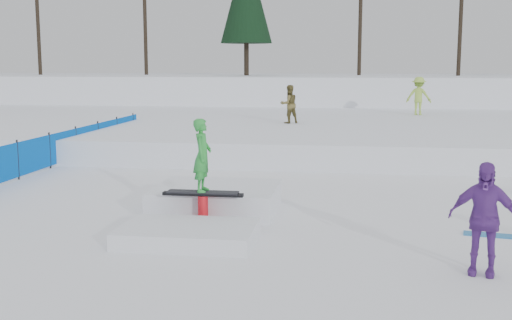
# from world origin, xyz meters

# --- Properties ---
(ground) EXTENTS (120.00, 120.00, 0.00)m
(ground) POSITION_xyz_m (0.00, 0.00, 0.00)
(ground) COLOR white
(snow_berm) EXTENTS (60.00, 14.00, 2.40)m
(snow_berm) POSITION_xyz_m (0.00, 30.00, 1.20)
(snow_berm) COLOR white
(snow_berm) RESTS_ON ground
(snow_midrise) EXTENTS (50.00, 18.00, 0.80)m
(snow_midrise) POSITION_xyz_m (0.00, 16.00, 0.40)
(snow_midrise) COLOR white
(snow_midrise) RESTS_ON ground
(safety_fence) EXTENTS (0.05, 16.00, 1.10)m
(safety_fence) POSITION_xyz_m (-6.50, 6.60, 0.55)
(safety_fence) COLOR #0050B8
(safety_fence) RESTS_ON ground
(walker_olive) EXTENTS (0.93, 0.88, 1.52)m
(walker_olive) POSITION_xyz_m (0.08, 13.83, 1.56)
(walker_olive) COLOR brown
(walker_olive) RESTS_ON snow_midrise
(walker_ygreen) EXTENTS (1.26, 0.92, 1.75)m
(walker_ygreen) POSITION_xyz_m (5.60, 18.82, 1.67)
(walker_ygreen) COLOR #A6D24A
(walker_ygreen) RESTS_ON snow_midrise
(spectator_purple) EXTENTS (1.09, 0.67, 1.73)m
(spectator_purple) POSITION_xyz_m (4.50, -1.76, 0.86)
(spectator_purple) COLOR #6F369D
(spectator_purple) RESTS_ON ground
(loose_board_teal) EXTENTS (1.43, 0.52, 0.03)m
(loose_board_teal) POSITION_xyz_m (5.33, 0.48, 0.01)
(loose_board_teal) COLOR teal
(loose_board_teal) RESTS_ON ground
(jib_rail_feature) EXTENTS (2.60, 4.40, 2.11)m
(jib_rail_feature) POSITION_xyz_m (-0.33, 1.06, 0.30)
(jib_rail_feature) COLOR white
(jib_rail_feature) RESTS_ON ground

